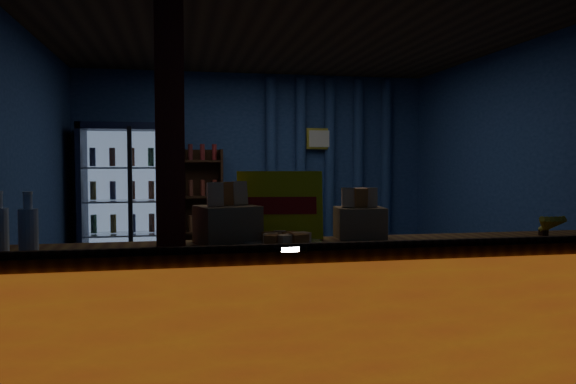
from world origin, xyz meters
name	(u,v)px	position (x,y,z in m)	size (l,w,h in m)	color
ground	(287,314)	(0.00, 0.00, 0.00)	(4.60, 4.60, 0.00)	#515154
room_walls	(287,148)	(0.00, 0.00, 1.57)	(4.60, 4.60, 4.60)	navy
counter	(348,319)	(0.00, -1.91, 0.48)	(4.40, 0.57, 0.99)	brown
support_post	(171,186)	(-1.05, -1.90, 1.30)	(0.16, 0.16, 2.60)	maroon
beverage_cooler	(133,203)	(-1.55, 1.92, 0.93)	(1.20, 0.62, 1.90)	black
bottle_shelf	(203,213)	(-0.70, 2.06, 0.79)	(0.50, 0.28, 1.60)	#3C2113
curtain_folds	(330,172)	(1.00, 2.14, 1.30)	(1.74, 0.14, 2.50)	navy
framed_picture	(320,139)	(0.85, 2.10, 1.75)	(0.36, 0.04, 0.28)	gold
shopkeeper	(286,268)	(-0.26, -1.29, 0.69)	(0.50, 0.33, 1.37)	maroon
green_chair	(350,258)	(1.03, 1.28, 0.28)	(0.60, 0.62, 0.56)	#61C37A
side_table	(282,261)	(0.20, 1.38, 0.26)	(0.65, 0.54, 0.62)	#3C2113
yellow_sign	(280,205)	(-0.38, -1.71, 1.16)	(0.55, 0.17, 0.43)	#FFF50D
snack_box_left	(227,221)	(-0.72, -1.79, 1.08)	(0.41, 0.37, 0.37)	#987749
snack_box_centre	(360,220)	(0.13, -1.73, 1.06)	(0.33, 0.28, 0.32)	#987749
pastry_tray	(283,241)	(-0.42, -1.98, 0.98)	(0.47, 0.47, 0.08)	silver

